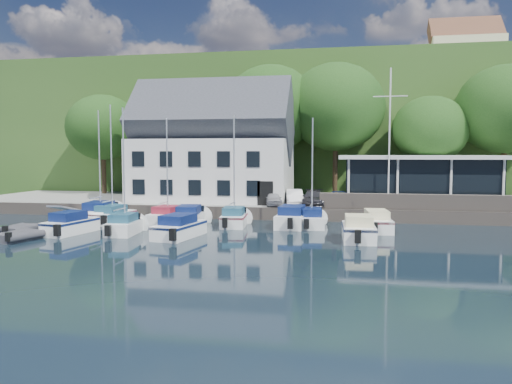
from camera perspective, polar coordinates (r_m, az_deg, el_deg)
ground at (r=28.61m, az=-0.02°, el=-6.19°), size 180.00×180.00×0.00m
quay at (r=45.69m, az=3.93°, el=-1.56°), size 60.00×13.00×1.00m
quay_face at (r=39.28m, az=2.87°, el=-2.54°), size 60.00×0.30×1.00m
hillside at (r=89.84m, az=7.15°, el=6.17°), size 160.00×75.00×16.00m
field_patch at (r=98.30m, az=12.20°, el=10.72°), size 50.00×30.00×0.30m
farmhouse at (r=82.77m, az=22.72°, el=14.44°), size 10.40×7.00×8.20m
harbor_building at (r=45.77m, az=-4.95°, el=4.53°), size 14.40×8.20×8.70m
club_pavilion at (r=44.12m, az=18.07°, el=1.34°), size 13.20×7.20×4.10m
seawall at (r=39.84m, az=20.33°, el=-1.13°), size 18.00×0.50×1.20m
gangway at (r=42.85m, az=-19.98°, el=-2.89°), size 1.20×6.00×1.40m
car_silver at (r=40.76m, az=1.98°, el=-0.80°), size 2.05×3.44×1.10m
car_white at (r=41.86m, az=4.40°, el=-0.56°), size 1.92×4.00×1.26m
car_dgrey at (r=40.66m, az=6.59°, el=-0.73°), size 1.93×4.41×1.26m
car_blue at (r=41.73m, az=9.35°, el=-0.63°), size 1.70×3.73×1.24m
flagpole at (r=40.11m, az=15.00°, el=5.91°), size 2.59×0.20×10.81m
tree_0 at (r=55.40m, az=-17.07°, el=5.23°), size 7.63×7.63×10.43m
tree_1 at (r=53.05m, az=-10.08°, el=4.63°), size 6.58×6.58×9.00m
tree_2 at (r=50.66m, az=1.69°, el=7.02°), size 9.58×9.58×13.10m
tree_3 at (r=50.10m, az=9.08°, el=7.01°), size 9.59×9.59×13.11m
tree_4 at (r=50.12m, az=19.23°, el=4.85°), size 7.08×7.08×9.67m
tree_5 at (r=51.95m, az=26.54°, el=6.13°), size 9.10×9.10×12.43m
boat_r1_0 at (r=40.23m, az=-17.46°, el=3.53°), size 2.99×6.65×9.54m
boat_r1_1 at (r=38.95m, az=-16.19°, el=2.82°), size 2.87×5.70×8.59m
boat_r1_2 at (r=37.78m, az=-10.12°, el=2.63°), size 2.60×5.29×8.25m
boat_r1_3 at (r=36.75m, az=-7.57°, el=-2.67°), size 2.68×6.04×1.50m
boat_r1_4 at (r=35.89m, az=-2.52°, el=2.91°), size 2.33×5.41×8.63m
boat_r1_5 at (r=35.98m, az=4.16°, el=-2.76°), size 2.42×6.30×1.55m
boat_r1_6 at (r=35.73m, az=6.45°, el=2.65°), size 2.33×5.57×8.35m
boat_r1_7 at (r=35.10m, az=13.60°, el=-3.14°), size 2.42×6.32×1.44m
boat_r2_0 at (r=35.00m, az=-20.42°, el=-3.27°), size 2.73×5.95×1.50m
boat_r2_1 at (r=33.56m, az=-14.87°, el=2.47°), size 2.26×5.40×8.42m
boat_r2_2 at (r=31.76m, az=-8.74°, el=-3.82°), size 3.01×6.33×1.48m
boat_r2_4 at (r=30.91m, az=11.64°, el=-4.01°), size 2.28×5.58×1.57m
dinghy_0 at (r=36.72m, az=-25.49°, el=-3.73°), size 1.73×2.87×0.67m
dinghy_1 at (r=33.61m, az=-25.49°, el=-4.41°), size 2.58×3.48×0.73m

